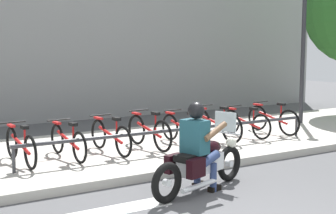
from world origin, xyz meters
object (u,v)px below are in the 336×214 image
object	(u,v)px
motorcycle	(201,163)
bicycle_6	(246,123)
bicycle_5	(216,125)
bike_rack	(181,130)
bicycle_2	(110,136)
street_lamp	(303,43)
bicycle_1	(68,141)
rider	(198,141)
bicycle_0	(20,146)
bicycle_7	(273,119)
bicycle_3	(149,132)
bicycle_4	(184,129)

from	to	relation	value
motorcycle	bicycle_6	world-z (taller)	motorcycle
bicycle_5	bike_rack	xyz separation A→B (m)	(-1.33, -0.55, 0.07)
bicycle_2	street_lamp	world-z (taller)	street_lamp
bicycle_1	bicycle_6	world-z (taller)	bicycle_6
rider	bicycle_2	distance (m)	2.68
bicycle_0	bicycle_1	xyz separation A→B (m)	(0.88, 0.00, -0.01)
bicycle_7	bike_rack	world-z (taller)	bicycle_7
bicycle_5	bicycle_6	bearing A→B (deg)	0.08
bicycle_3	bicycle_5	world-z (taller)	bicycle_5
bicycle_3	bicycle_7	size ratio (longest dim) A/B	0.99
bike_rack	bicycle_4	bearing A→B (deg)	51.47
bicycle_0	bicycle_5	distance (m)	4.42
bicycle_2	bicycle_4	distance (m)	1.77
motorcycle	bicycle_1	world-z (taller)	motorcycle
bicycle_2	bicycle_3	world-z (taller)	bicycle_3
motorcycle	bicycle_2	size ratio (longest dim) A/B	1.28
motorcycle	bicycle_3	xyz separation A→B (m)	(0.51, 2.62, 0.06)
bicycle_0	bicycle_6	distance (m)	5.31
motorcycle	bike_rack	distance (m)	2.28
rider	street_lamp	xyz separation A→B (m)	(6.06, 3.51, 1.63)
rider	bicycle_3	xyz separation A→B (m)	(0.58, 2.64, -0.30)
motorcycle	rider	bearing A→B (deg)	-166.10
motorcycle	bicycle_6	distance (m)	4.11
bicycle_2	bicycle_7	bearing A→B (deg)	-0.01
bicycle_4	bike_rack	xyz separation A→B (m)	(-0.44, -0.55, 0.09)
bicycle_3	street_lamp	xyz separation A→B (m)	(5.48, 0.87, 1.93)
bicycle_5	bike_rack	distance (m)	1.44
rider	bicycle_7	bearing A→B (deg)	32.63
bicycle_1	bicycle_0	bearing A→B (deg)	-179.97
bicycle_0	bicycle_7	xyz separation A→B (m)	(6.19, -0.00, 0.02)
bicycle_6	bicycle_5	bearing A→B (deg)	-179.92
bicycle_3	bicycle_7	world-z (taller)	bicycle_3
bicycle_4	bicycle_6	size ratio (longest dim) A/B	1.03
bicycle_1	bicycle_7	size ratio (longest dim) A/B	0.98
rider	bicycle_6	distance (m)	4.19
rider	bike_rack	distance (m)	2.34
motorcycle	bicycle_0	bearing A→B (deg)	129.30
bicycle_0	bicycle_3	xyz separation A→B (m)	(2.65, -0.00, 0.02)
bicycle_1	bicycle_6	size ratio (longest dim) A/B	1.01
rider	bicycle_2	xyz separation A→B (m)	(-0.30, 2.64, -0.32)
motorcycle	bicycle_7	distance (m)	4.82
bicycle_2	bicycle_6	world-z (taller)	bicycle_2
bicycle_5	street_lamp	world-z (taller)	street_lamp
street_lamp	rider	bearing A→B (deg)	-149.94
bicycle_2	bicycle_3	xyz separation A→B (m)	(0.88, -0.00, 0.02)
bicycle_7	street_lamp	bearing A→B (deg)	24.14
bicycle_3	rider	bearing A→B (deg)	-102.50
bicycle_3	bicycle_6	xyz separation A→B (m)	(2.65, 0.00, -0.03)
bicycle_4	bicycle_7	bearing A→B (deg)	-0.02
bike_rack	bicycle_6	bearing A→B (deg)	14.09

